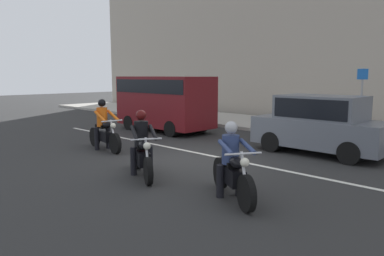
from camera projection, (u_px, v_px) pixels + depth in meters
ground_plane at (188, 160)px, 10.50m from camera, size 80.00×80.00×0.00m
sidewalk_slab at (316, 129)px, 16.14m from camera, size 40.00×4.40×0.14m
lane_marking_stripe at (226, 159)px, 10.67m from camera, size 18.00×0.14×0.01m
motorcycle_with_rider_orange_stripe at (104, 129)px, 11.88m from camera, size 2.21×0.74×1.65m
motorcycle_with_rider_denim_blue at (232, 167)px, 7.14m from camera, size 1.85×1.19×1.53m
motorcycle_with_rider_black_leather at (142, 149)px, 8.79m from camera, size 1.92×1.15×1.59m
parked_hatchback_slate_gray at (320, 124)px, 11.24m from camera, size 3.95×1.76×1.80m
parked_van_maroon at (164, 100)px, 15.85m from camera, size 4.44×1.96×2.36m
street_sign_post at (362, 92)px, 15.39m from camera, size 0.44×0.08×2.57m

